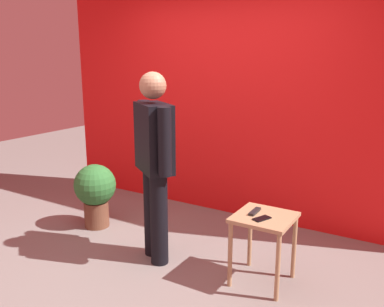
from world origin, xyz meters
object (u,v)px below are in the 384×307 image
standing_person (154,158)px  cell_phone (262,219)px  tv_remote (255,211)px  potted_plant (95,190)px  side_table (264,228)px

standing_person → cell_phone: (0.98, 0.04, -0.36)m
standing_person → tv_remote: standing_person is taller
standing_person → cell_phone: standing_person is taller
tv_remote → cell_phone: bearing=-45.5°
cell_phone → tv_remote: tv_remote is taller
tv_remote → potted_plant: (-1.86, 0.11, -0.18)m
potted_plant → tv_remote: bearing=-3.2°
cell_phone → potted_plant: 1.97m
side_table → cell_phone: bearing=-82.8°
side_table → potted_plant: size_ratio=0.83×
standing_person → side_table: 1.09m
standing_person → potted_plant: size_ratio=2.44×
cell_phone → tv_remote: bearing=159.3°
side_table → cell_phone: (0.01, -0.08, 0.11)m
cell_phone → potted_plant: (-1.96, 0.20, -0.17)m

